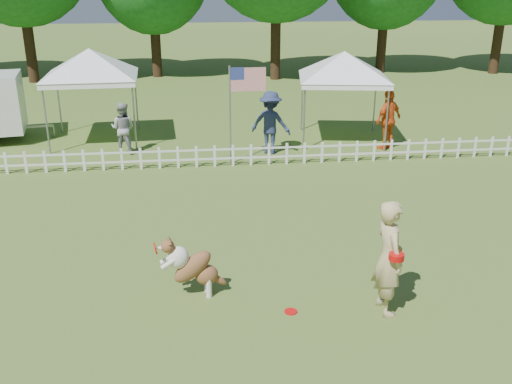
# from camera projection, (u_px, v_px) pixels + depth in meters

# --- Properties ---
(ground) EXTENTS (120.00, 120.00, 0.00)m
(ground) POSITION_uv_depth(u_px,v_px,m) (282.00, 298.00, 9.28)
(ground) COLOR #3D6720
(ground) RESTS_ON ground
(picket_fence) EXTENTS (22.00, 0.08, 0.60)m
(picket_fence) POSITION_uv_depth(u_px,v_px,m) (242.00, 155.00, 15.68)
(picket_fence) COLOR silver
(picket_fence) RESTS_ON ground
(handler) EXTENTS (0.49, 0.70, 1.84)m
(handler) POSITION_uv_depth(u_px,v_px,m) (389.00, 257.00, 8.62)
(handler) COLOR tan
(handler) RESTS_ON ground
(dog) EXTENTS (1.06, 0.46, 1.06)m
(dog) POSITION_uv_depth(u_px,v_px,m) (194.00, 267.00, 9.16)
(dog) COLOR brown
(dog) RESTS_ON ground
(frisbee_on_turf) EXTENTS (0.27, 0.27, 0.02)m
(frisbee_on_turf) POSITION_uv_depth(u_px,v_px,m) (291.00, 312.00, 8.88)
(frisbee_on_turf) COLOR red
(frisbee_on_turf) RESTS_ON ground
(canopy_tent_left) EXTENTS (2.87, 2.87, 2.81)m
(canopy_tent_left) POSITION_uv_depth(u_px,v_px,m) (93.00, 97.00, 17.69)
(canopy_tent_left) COLOR white
(canopy_tent_left) RESTS_ON ground
(canopy_tent_right) EXTENTS (3.03, 3.03, 2.72)m
(canopy_tent_right) POSITION_uv_depth(u_px,v_px,m) (342.00, 98.00, 17.79)
(canopy_tent_right) COLOR white
(canopy_tent_right) RESTS_ON ground
(flag_pole) EXTENTS (1.05, 0.15, 2.71)m
(flag_pole) POSITION_uv_depth(u_px,v_px,m) (230.00, 116.00, 15.45)
(flag_pole) COLOR gray
(flag_pole) RESTS_ON ground
(spectator_a) EXTENTS (0.86, 0.75, 1.50)m
(spectator_a) POSITION_uv_depth(u_px,v_px,m) (123.00, 128.00, 16.65)
(spectator_a) COLOR #999A9E
(spectator_a) RESTS_ON ground
(spectator_b) EXTENTS (1.36, 1.12, 1.83)m
(spectator_b) POSITION_uv_depth(u_px,v_px,m) (271.00, 123.00, 16.61)
(spectator_b) COLOR navy
(spectator_b) RESTS_ON ground
(spectator_c) EXTENTS (1.13, 0.95, 1.81)m
(spectator_c) POSITION_uv_depth(u_px,v_px,m) (388.00, 120.00, 17.02)
(spectator_c) COLOR #EC581B
(spectator_c) RESTS_ON ground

